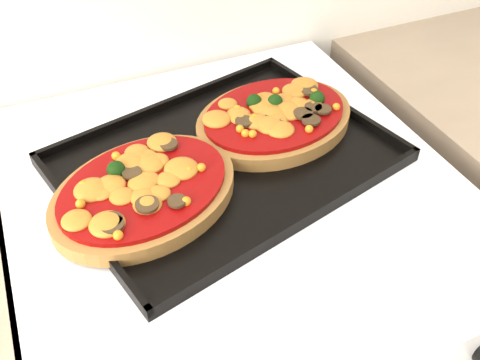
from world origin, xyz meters
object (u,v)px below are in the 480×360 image
pizza_left (144,190)px  pizza_right (274,117)px  baking_tray (226,157)px  stove (232,352)px

pizza_left → pizza_right: bearing=18.9°
pizza_right → baking_tray: bearing=-158.0°
stove → baking_tray: 0.47m
baking_tray → pizza_left: (-0.12, -0.04, 0.02)m
baking_tray → pizza_left: size_ratio=1.74×
pizza_right → stove: bearing=-147.3°
baking_tray → pizza_left: 0.13m
stove → pizza_right: 0.50m
stove → baking_tray: (0.01, 0.03, 0.47)m
pizza_left → baking_tray: bearing=16.6°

